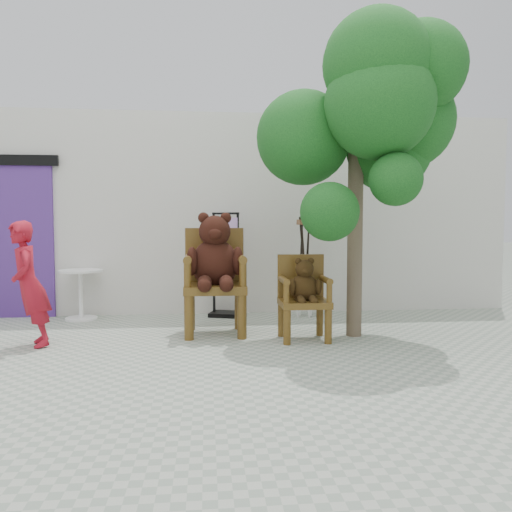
# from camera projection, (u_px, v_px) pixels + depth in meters

# --- Properties ---
(ground_plane) EXTENTS (60.00, 60.00, 0.00)m
(ground_plane) POSITION_uv_depth(u_px,v_px,m) (227.00, 360.00, 4.95)
(ground_plane) COLOR #9A9F8F
(ground_plane) RESTS_ON ground
(back_wall) EXTENTS (9.00, 1.00, 3.00)m
(back_wall) POSITION_uv_depth(u_px,v_px,m) (219.00, 214.00, 7.94)
(back_wall) COLOR silver
(back_wall) RESTS_ON ground
(doorway) EXTENTS (1.40, 0.11, 2.33)m
(doorway) POSITION_uv_depth(u_px,v_px,m) (10.00, 237.00, 7.14)
(doorway) COLOR #4F2A80
(doorway) RESTS_ON ground
(chair_big) EXTENTS (0.74, 0.79, 1.49)m
(chair_big) POSITION_uv_depth(u_px,v_px,m) (215.00, 264.00, 6.08)
(chair_big) COLOR #4B3310
(chair_big) RESTS_ON ground
(chair_small) EXTENTS (0.56, 0.52, 0.98)m
(chair_small) POSITION_uv_depth(u_px,v_px,m) (304.00, 290.00, 5.80)
(chair_small) COLOR #4B3310
(chair_small) RESTS_ON ground
(person) EXTENTS (0.49, 0.59, 1.38)m
(person) POSITION_uv_depth(u_px,v_px,m) (30.00, 285.00, 5.43)
(person) COLOR #A61424
(person) RESTS_ON ground
(cafe_table) EXTENTS (0.60, 0.60, 0.70)m
(cafe_table) POSITION_uv_depth(u_px,v_px,m) (81.00, 288.00, 7.02)
(cafe_table) COLOR white
(cafe_table) RESTS_ON ground
(display_stand) EXTENTS (0.53, 0.47, 1.51)m
(display_stand) POSITION_uv_depth(u_px,v_px,m) (226.00, 276.00, 7.26)
(display_stand) COLOR black
(display_stand) RESTS_ON ground
(stool_bucket) EXTENTS (0.32, 0.32, 1.45)m
(stool_bucket) POSITION_uv_depth(u_px,v_px,m) (304.00, 273.00, 7.24)
(stool_bucket) COLOR white
(stool_bucket) RESTS_ON ground
(tree) EXTENTS (2.34, 2.02, 3.65)m
(tree) POSITION_uv_depth(u_px,v_px,m) (376.00, 114.00, 5.70)
(tree) COLOR #4A3C2C
(tree) RESTS_ON ground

